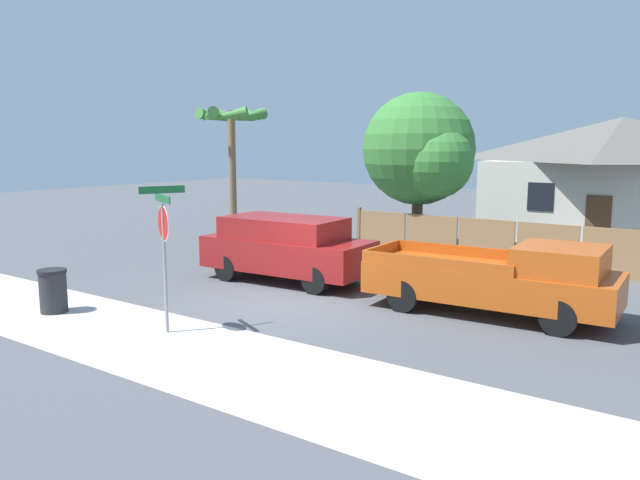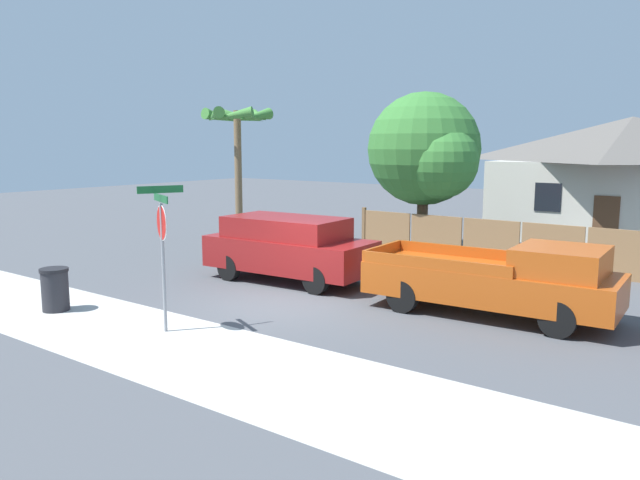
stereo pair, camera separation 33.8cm
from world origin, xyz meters
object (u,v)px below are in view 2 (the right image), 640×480
(trash_bin, at_px, (55,289))
(orange_pickup, at_px, (500,280))
(oak_tree, at_px, (427,152))
(palm_tree, at_px, (237,128))
(stop_sign, at_px, (162,233))
(house, at_px, (629,176))
(red_suv, at_px, (289,247))

(trash_bin, bearing_deg, orange_pickup, 34.04)
(orange_pickup, bearing_deg, oak_tree, 125.18)
(oak_tree, bearing_deg, palm_tree, -157.99)
(stop_sign, relative_size, trash_bin, 3.01)
(orange_pickup, height_order, stop_sign, stop_sign)
(house, bearing_deg, trash_bin, -112.32)
(house, bearing_deg, oak_tree, -123.40)
(palm_tree, relative_size, stop_sign, 1.71)
(orange_pickup, bearing_deg, trash_bin, -149.24)
(house, distance_m, oak_tree, 9.43)
(palm_tree, distance_m, orange_pickup, 13.24)
(oak_tree, height_order, trash_bin, oak_tree)
(house, relative_size, oak_tree, 1.79)
(palm_tree, height_order, trash_bin, palm_tree)
(orange_pickup, height_order, trash_bin, orange_pickup)
(red_suv, bearing_deg, palm_tree, 142.09)
(house, relative_size, trash_bin, 10.08)
(red_suv, bearing_deg, orange_pickup, -3.13)
(oak_tree, distance_m, red_suv, 7.30)
(palm_tree, relative_size, red_suv, 1.06)
(oak_tree, xyz_separation_m, palm_tree, (-6.71, -2.71, 0.89))
(oak_tree, relative_size, stop_sign, 1.87)
(palm_tree, bearing_deg, oak_tree, 22.01)
(house, height_order, stop_sign, house)
(stop_sign, distance_m, trash_bin, 3.76)
(house, height_order, palm_tree, palm_tree)
(oak_tree, distance_m, orange_pickup, 9.05)
(palm_tree, height_order, stop_sign, palm_tree)
(red_suv, distance_m, stop_sign, 5.50)
(house, bearing_deg, orange_pickup, -89.21)
(red_suv, distance_m, trash_bin, 6.25)
(palm_tree, distance_m, red_suv, 7.94)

